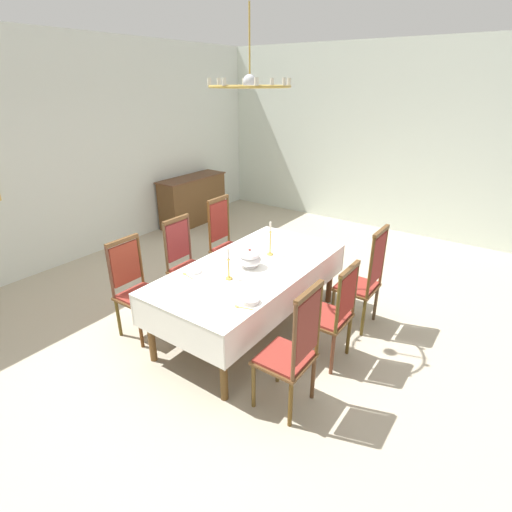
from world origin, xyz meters
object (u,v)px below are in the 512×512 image
Objects in this scene: bowl_near_left at (250,300)px; dining_table at (251,272)px; chair_south_a at (292,350)px; candlestick_west at (229,267)px; chair_south_b at (332,312)px; candlestick_east at (270,241)px; chandelier at (250,85)px; chair_south_c at (364,278)px; spoon_primary at (239,307)px; chair_north_c at (226,241)px; chair_north_b at (186,262)px; spoon_secondary at (186,275)px; sideboard at (193,200)px; chair_north_a at (136,287)px; soup_tureen at (250,258)px; bowl_near_right at (194,271)px.

dining_table is at bearing 35.34° from bowl_near_left.
candlestick_west is at bearing 67.77° from chair_south_a.
chair_south_b is 6.07× the size of bowl_near_left.
chandelier reaches higher than candlestick_east.
chandelier is at bearing 128.35° from chair_south_c.
chair_south_a reaches higher than candlestick_east.
dining_table is at bearing 13.74° from spoon_primary.
spoon_primary is (-1.50, -1.38, 0.19)m from chair_north_c.
chandelier reaches higher than chair_north_b.
bowl_near_left reaches higher than spoon_secondary.
spoon_secondary is (0.21, 1.38, 0.19)m from chair_south_a.
chair_north_a is at bearing 34.41° from sideboard.
soup_tureen reaches higher than sideboard.
chair_south_b is 0.96× the size of chair_north_b.
chair_north_b is 0.81m from spoon_secondary.
chair_north_b is at bearing 0.32° from chair_north_c.
spoon_secondary is (-0.55, 1.37, 0.23)m from chair_south_b.
bowl_near_right is at bearing 79.36° from bowl_near_left.
spoon_secondary reaches higher than dining_table.
chair_south_c is at bearing -35.79° from spoon_primary.
soup_tureen is 0.34× the size of chandelier.
spoon_secondary is at bearing 133.69° from chair_south_c.
bowl_near_left is (-0.61, 0.53, 0.25)m from chair_south_b.
chandelier is (0.46, -0.39, 1.74)m from bowl_near_right.
chair_north_c is at bearing 50.91° from soup_tureen.
bowl_near_right is 0.82× the size of spoon_primary.
chair_north_a is at bearing 75.93° from spoon_primary.
spoon_primary is at bearing -159.71° from candlestick_east.
chair_south_a is at bearing -105.91° from bowl_near_left.
chair_north_a is 4.31× the size of soup_tureen.
bowl_near_right is at bearing 118.00° from chair_north_a.
sideboard reaches higher than spoon_primary.
chair_north_b is at bearing -179.90° from chair_north_a.
sideboard is at bearing -145.59° from chair_north_a.
chair_south_a reaches higher than chair_south_b.
bowl_near_left is at bearing -144.66° from dining_table.
dining_table is at bearing 0.00° from candlestick_west.
bowl_near_right is (-0.46, 1.35, 0.24)m from chair_south_b.
chair_south_a is at bearing 52.78° from sideboard.
bowl_near_right is 0.10m from spoon_secondary.
chair_south_b is 6.06× the size of spoon_primary.
chandelier reaches higher than chair_south_a.
chandelier is at bearing 13.74° from spoon_primary.
chair_south_b is 1.10m from candlestick_east.
chair_north_c reaches higher than chair_north_b.
chair_north_a is 6.18× the size of spoon_primary.
candlestick_east is at bearing -25.10° from bowl_near_right.
chandelier reaches higher than spoon_secondary.
dining_table is at bearing 51.75° from chair_south_a.
candlestick_east is 1.08m from bowl_near_left.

